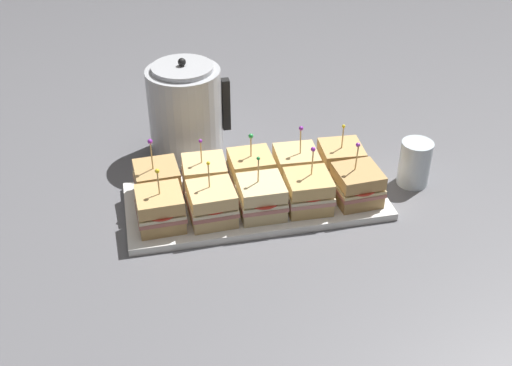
# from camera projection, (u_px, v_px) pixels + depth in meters

# --- Properties ---
(ground_plane) EXTENTS (6.00, 6.00, 0.00)m
(ground_plane) POSITION_uv_depth(u_px,v_px,m) (256.00, 204.00, 1.51)
(ground_plane) COLOR slate
(serving_platter) EXTENTS (0.60, 0.26, 0.02)m
(serving_platter) POSITION_uv_depth(u_px,v_px,m) (256.00, 201.00, 1.51)
(serving_platter) COLOR white
(serving_platter) RESTS_ON ground_plane
(sandwich_front_far_left) EXTENTS (0.11, 0.11, 0.14)m
(sandwich_front_far_left) POSITION_uv_depth(u_px,v_px,m) (160.00, 209.00, 1.40)
(sandwich_front_far_left) COLOR tan
(sandwich_front_far_left) RESTS_ON serving_platter
(sandwich_front_left) EXTENTS (0.11, 0.11, 0.15)m
(sandwich_front_left) POSITION_uv_depth(u_px,v_px,m) (212.00, 204.00, 1.41)
(sandwich_front_left) COLOR #DBB77A
(sandwich_front_left) RESTS_ON serving_platter
(sandwich_front_center) EXTENTS (0.10, 0.11, 0.15)m
(sandwich_front_center) POSITION_uv_depth(u_px,v_px,m) (262.00, 198.00, 1.43)
(sandwich_front_center) COLOR beige
(sandwich_front_center) RESTS_ON serving_platter
(sandwich_front_right) EXTENTS (0.11, 0.11, 0.15)m
(sandwich_front_right) POSITION_uv_depth(u_px,v_px,m) (308.00, 192.00, 1.45)
(sandwich_front_right) COLOR tan
(sandwich_front_right) RESTS_ON serving_platter
(sandwich_front_far_right) EXTENTS (0.11, 0.11, 0.15)m
(sandwich_front_far_right) POSITION_uv_depth(u_px,v_px,m) (357.00, 185.00, 1.47)
(sandwich_front_far_right) COLOR tan
(sandwich_front_far_right) RESTS_ON serving_platter
(sandwich_back_far_left) EXTENTS (0.11, 0.11, 0.16)m
(sandwich_back_far_left) POSITION_uv_depth(u_px,v_px,m) (157.00, 182.00, 1.48)
(sandwich_back_far_left) COLOR tan
(sandwich_back_far_left) RESTS_ON serving_platter
(sandwich_back_left) EXTENTS (0.11, 0.11, 0.14)m
(sandwich_back_left) POSITION_uv_depth(u_px,v_px,m) (205.00, 177.00, 1.50)
(sandwich_back_left) COLOR #DBB77A
(sandwich_back_left) RESTS_ON serving_platter
(sandwich_back_center) EXTENTS (0.11, 0.11, 0.14)m
(sandwich_back_center) POSITION_uv_depth(u_px,v_px,m) (251.00, 171.00, 1.52)
(sandwich_back_center) COLOR tan
(sandwich_back_center) RESTS_ON serving_platter
(sandwich_back_right) EXTENTS (0.11, 0.11, 0.15)m
(sandwich_back_right) POSITION_uv_depth(u_px,v_px,m) (296.00, 166.00, 1.54)
(sandwich_back_right) COLOR #DBB77A
(sandwich_back_right) RESTS_ON serving_platter
(sandwich_back_far_right) EXTENTS (0.11, 0.11, 0.15)m
(sandwich_back_far_right) POSITION_uv_depth(u_px,v_px,m) (341.00, 161.00, 1.56)
(sandwich_back_far_right) COLOR tan
(sandwich_back_far_right) RESTS_ON serving_platter
(kettle_steel) EXTENTS (0.21, 0.19, 0.27)m
(kettle_steel) POSITION_uv_depth(u_px,v_px,m) (186.00, 111.00, 1.64)
(kettle_steel) COLOR #B7BABF
(kettle_steel) RESTS_ON ground_plane
(drinking_glass) EXTENTS (0.08, 0.08, 0.11)m
(drinking_glass) POSITION_uv_depth(u_px,v_px,m) (415.00, 163.00, 1.55)
(drinking_glass) COLOR silver
(drinking_glass) RESTS_ON ground_plane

